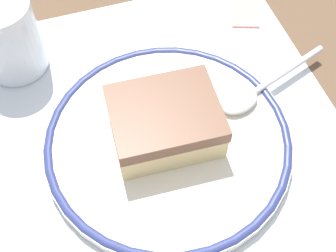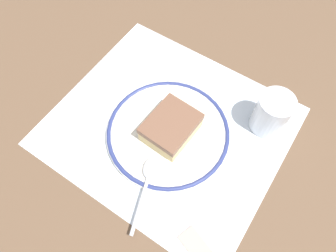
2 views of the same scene
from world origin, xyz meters
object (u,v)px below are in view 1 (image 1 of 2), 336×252
object	(u,v)px
cake_slice	(165,121)
cup	(9,41)
plate	(168,141)
sugar_packet	(245,9)
spoon	(253,92)

from	to	relation	value
cake_slice	cup	xyz separation A→B (m)	(-0.13, -0.12, 0.00)
plate	cup	xyz separation A→B (m)	(-0.14, -0.12, 0.03)
cup	sugar_packet	xyz separation A→B (m)	(-0.00, 0.25, -0.03)
spoon	cup	size ratio (longest dim) A/B	1.66
plate	sugar_packet	distance (m)	0.19
spoon	sugar_packet	size ratio (longest dim) A/B	2.57
plate	cup	size ratio (longest dim) A/B	2.85
spoon	cup	world-z (taller)	cup
plate	spoon	distance (m)	0.09
cup	spoon	bearing A→B (deg)	60.54
spoon	cup	distance (m)	0.24
sugar_packet	spoon	bearing A→B (deg)	-20.29
sugar_packet	plate	bearing A→B (deg)	-44.13
spoon	cup	xyz separation A→B (m)	(-0.12, -0.21, 0.02)
cake_slice	spoon	bearing A→B (deg)	99.79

